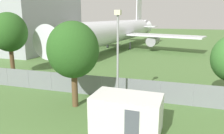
% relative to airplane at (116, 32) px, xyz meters
% --- Properties ---
extents(hangar_building, '(26.84, 21.52, 16.06)m').
position_rel_airplane_xyz_m(hangar_building, '(-24.14, -4.80, 3.40)').
color(hangar_building, '#9EA3A8').
rests_on(hangar_building, ground).
extents(perimeter_fence, '(56.07, 0.07, 1.85)m').
position_rel_airplane_xyz_m(perimeter_fence, '(3.83, -27.25, -2.85)').
color(perimeter_fence, gray).
rests_on(perimeter_fence, ground).
extents(airplane, '(34.74, 43.61, 12.72)m').
position_rel_airplane_xyz_m(airplane, '(0.00, 0.00, 0.00)').
color(airplane, silver).
rests_on(airplane, ground).
extents(portable_cabin, '(4.27, 2.55, 2.30)m').
position_rel_airplane_xyz_m(portable_cabin, '(9.90, -32.44, -2.62)').
color(portable_cabin, silver).
rests_on(portable_cabin, ground).
extents(tree_near_hangar, '(3.90, 3.90, 6.66)m').
position_rel_airplane_xyz_m(tree_near_hangar, '(5.14, -29.93, 0.72)').
color(tree_near_hangar, brown).
rests_on(tree_near_hangar, ground).
extents(tree_behind_benches, '(4.13, 4.13, 7.43)m').
position_rel_airplane_xyz_m(tree_behind_benches, '(-6.21, -23.65, 1.35)').
color(tree_behind_benches, brown).
rests_on(tree_behind_benches, ground).
extents(light_mast, '(0.44, 0.44, 7.41)m').
position_rel_airplane_xyz_m(light_mast, '(8.30, -28.83, 0.79)').
color(light_mast, '#99999E').
rests_on(light_mast, ground).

